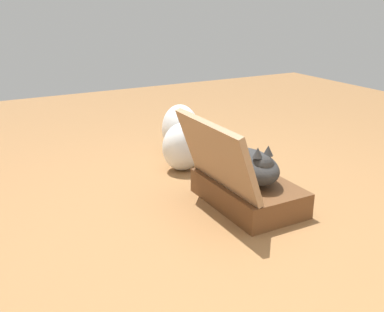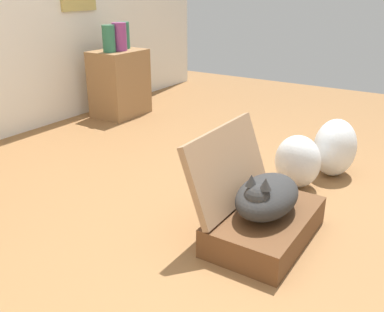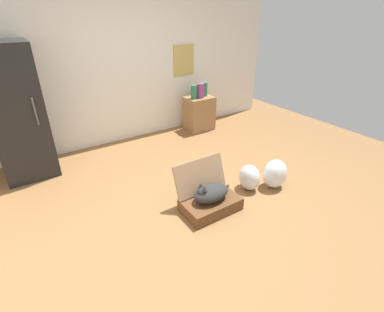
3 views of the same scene
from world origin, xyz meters
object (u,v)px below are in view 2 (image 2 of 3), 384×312
suitcase_base (265,225)px  cat (266,196)px  vase_tall (109,39)px  vase_short (123,35)px  plastic_bag_clear (335,148)px  side_table (120,83)px  plastic_bag_white (298,161)px  vase_round (119,37)px

suitcase_base → cat: (-0.01, 0.00, 0.17)m
suitcase_base → vase_tall: 2.54m
cat → vase_short: size_ratio=2.07×
plastic_bag_clear → vase_tall: size_ratio=1.62×
plastic_bag_clear → side_table: (0.33, 2.21, 0.12)m
plastic_bag_white → vase_short: 2.32m
plastic_bag_white → side_table: 2.17m
cat → side_table: size_ratio=0.81×
cat → vase_tall: (1.20, 2.13, 0.51)m
side_table → vase_round: (0.00, -0.03, 0.45)m
cat → vase_tall: size_ratio=2.13×
vase_round → vase_tall: bearing=172.6°
plastic_bag_white → vase_tall: size_ratio=1.41×
suitcase_base → cat: bearing=178.2°
suitcase_base → plastic_bag_white: size_ratio=1.93×
cat → vase_tall: 2.50m
side_table → suitcase_base: bearing=-121.6°
cat → vase_round: 2.55m
suitcase_base → plastic_bag_clear: size_ratio=1.69×
plastic_bag_clear → side_table: 2.24m
cat → vase_tall: vase_tall is taller
side_table → vase_short: 0.46m
cat → plastic_bag_white: 0.70m
suitcase_base → side_table: size_ratio=1.04×
side_table → vase_short: size_ratio=2.55×
side_table → vase_round: 0.45m
vase_tall → suitcase_base: bearing=-119.2°
cat → vase_round: bearing=57.8°
plastic_bag_white → plastic_bag_clear: (0.31, -0.14, 0.02)m
plastic_bag_white → vase_round: (0.64, 2.03, 0.59)m
suitcase_base → side_table: bearing=58.4°
cat → vase_round: vase_round is taller
plastic_bag_white → side_table: bearing=72.8°
vase_tall → vase_short: vase_short is taller
plastic_bag_clear → vase_tall: bearing=84.9°
vase_tall → plastic_bag_clear: bearing=-95.1°
plastic_bag_clear → suitcase_base: bearing=176.5°
plastic_bag_white → vase_round: size_ratio=1.34×
cat → plastic_bag_clear: 1.01m
vase_short → vase_round: bearing=-150.5°
plastic_bag_clear → side_table: bearing=81.6°
plastic_bag_white → side_table: side_table is taller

